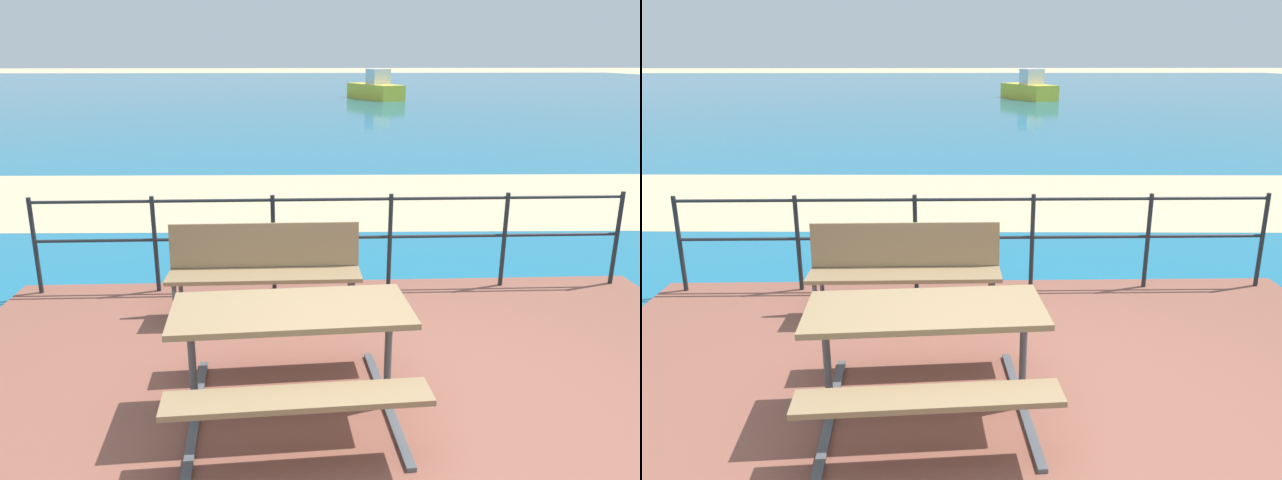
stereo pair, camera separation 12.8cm
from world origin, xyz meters
TOP-DOWN VIEW (x-y plane):
  - ground_plane at (0.00, 0.00)m, footprint 240.00×240.00m
  - patio_paving at (0.00, 0.00)m, footprint 6.40×5.20m
  - sea_water at (0.00, 40.00)m, footprint 90.00×90.00m
  - beach_strip at (0.00, 6.70)m, footprint 54.10×5.81m
  - picnic_table at (-0.41, 0.14)m, footprint 1.61×1.49m
  - park_bench at (-0.65, 1.74)m, footprint 1.73×0.42m
  - railing_fence at (0.00, 2.39)m, footprint 5.94×0.04m
  - boat_near at (4.27, 31.39)m, footprint 2.85×4.90m

SIDE VIEW (x-z plane):
  - ground_plane at x=0.00m, z-range 0.00..0.00m
  - sea_water at x=0.00m, z-range 0.00..0.01m
  - beach_strip at x=0.00m, z-range 0.00..0.01m
  - patio_paving at x=0.00m, z-range 0.00..0.06m
  - boat_near at x=4.27m, z-range -0.28..1.37m
  - park_bench at x=-0.65m, z-range 0.15..1.00m
  - picnic_table at x=-0.41m, z-range 0.25..1.01m
  - railing_fence at x=0.00m, z-range 0.19..1.18m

